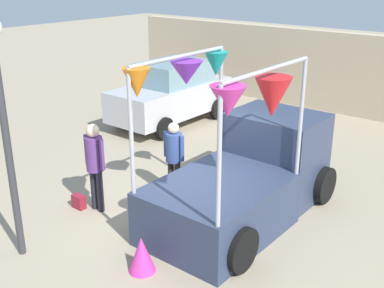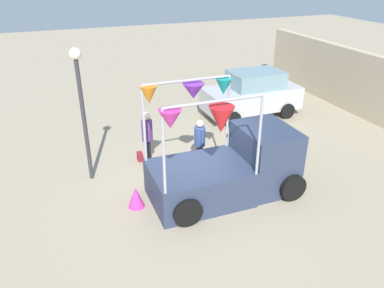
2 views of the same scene
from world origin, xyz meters
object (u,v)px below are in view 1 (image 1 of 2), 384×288
vendor_truck (250,171)px  handbag (79,202)px  street_lamp (2,108)px  person_vendor (174,152)px  folded_kite_bundle_magenta (142,254)px  parked_car (171,93)px  person_customer (95,159)px

vendor_truck → handbag: size_ratio=14.59×
handbag → street_lamp: 2.96m
person_vendor → folded_kite_bundle_magenta: person_vendor is taller
parked_car → person_customer: bearing=-63.4°
folded_kite_bundle_magenta → handbag: bearing=163.8°
parked_car → person_customer: parked_car is taller
vendor_truck → parked_car: size_ratio=1.02×
vendor_truck → parked_car: vendor_truck is taller
person_vendor → handbag: person_vendor is taller
parked_car → street_lamp: bearing=-68.3°
person_customer → person_vendor: 1.64m
person_customer → handbag: person_customer is taller
folded_kite_bundle_magenta → vendor_truck: bearing=84.7°
handbag → parked_car: bearing=112.7°
person_vendor → street_lamp: size_ratio=0.41×
parked_car → handbag: bearing=-67.3°
handbag → street_lamp: bearing=-71.8°
parked_car → handbag: parked_car is taller
parked_car → street_lamp: (2.79, -7.02, 1.61)m
parked_car → street_lamp: size_ratio=1.02×
person_vendor → folded_kite_bundle_magenta: (1.39, -2.38, -0.67)m
parked_car → street_lamp: street_lamp is taller
handbag → street_lamp: (0.54, -1.64, 2.41)m
person_customer → handbag: 1.03m
street_lamp → person_vendor: bearing=80.5°
vendor_truck → folded_kite_bundle_magenta: 2.79m
person_customer → folded_kite_bundle_magenta: size_ratio=2.99×
person_vendor → vendor_truck: bearing=11.5°
vendor_truck → folded_kite_bundle_magenta: (-0.25, -2.71, -0.58)m
parked_car → person_customer: (2.60, -5.19, 0.15)m
vendor_truck → street_lamp: street_lamp is taller
person_vendor → handbag: size_ratio=5.74×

